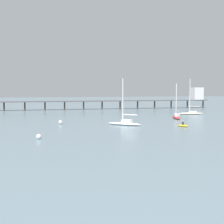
{
  "coord_description": "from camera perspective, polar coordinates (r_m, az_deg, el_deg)",
  "views": [
    {
      "loc": [
        -16.07,
        -57.12,
        7.4
      ],
      "look_at": [
        0.0,
        16.94,
        1.5
      ],
      "focal_mm": 49.02,
      "sensor_mm": 36.0,
      "label": 1
    }
  ],
  "objects": [
    {
      "name": "ground_plane",
      "position": [
        59.8,
        3.45,
        -2.67
      ],
      "size": [
        400.0,
        400.0,
        0.0
      ],
      "primitive_type": "plane",
      "color": "slate"
    },
    {
      "name": "pier",
      "position": [
        110.52,
        4.41,
        2.57
      ],
      "size": [
        87.18,
        5.14,
        7.69
      ],
      "color": "#4C4C51",
      "rests_on": "ground_plane"
    },
    {
      "name": "sailboat_white",
      "position": [
        61.46,
        2.39,
        -1.92
      ],
      "size": [
        6.62,
        6.08,
        9.39
      ],
      "color": "white",
      "rests_on": "ground_plane"
    },
    {
      "name": "sailboat_red",
      "position": [
        76.62,
        11.9,
        -0.73
      ],
      "size": [
        3.3,
        6.99,
        8.57
      ],
      "color": "red",
      "rests_on": "ground_plane"
    },
    {
      "name": "sailboat_cream",
      "position": [
        89.85,
        14.52,
        -0.04
      ],
      "size": [
        7.24,
        3.32,
        10.02
      ],
      "color": "beige",
      "rests_on": "ground_plane"
    },
    {
      "name": "dinghy_yellow",
      "position": [
        60.79,
        13.08,
        -2.45
      ],
      "size": [
        2.17,
        2.53,
        1.14
      ],
      "color": "yellow",
      "rests_on": "ground_plane"
    },
    {
      "name": "mooring_buoy_inner",
      "position": [
        64.02,
        -9.6,
        -1.88
      ],
      "size": [
        0.81,
        0.81,
        0.81
      ],
      "primitive_type": "sphere",
      "color": "silver",
      "rests_on": "ground_plane"
    },
    {
      "name": "mooring_buoy_outer",
      "position": [
        45.92,
        -13.52,
        -4.48
      ],
      "size": [
        0.74,
        0.74,
        0.74
      ],
      "primitive_type": "sphere",
      "color": "silver",
      "rests_on": "ground_plane"
    }
  ]
}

